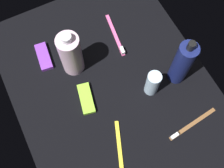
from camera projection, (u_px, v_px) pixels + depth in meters
ground_plane at (112, 88)px, 94.88cm from camera, size 84.00×64.00×1.20cm
lotion_bottle at (182, 63)px, 86.94cm from camera, size 5.89×5.89×21.77cm
bodywash_bottle at (71, 54)px, 89.14cm from camera, size 7.20×7.20×19.38cm
deodorant_stick at (153, 83)px, 89.05cm from camera, size 4.41×4.41×10.77cm
toothbrush_brown at (190, 126)px, 88.79cm from camera, size 3.12×18.03×2.10cm
toothbrush_yellow at (120, 153)px, 85.55cm from camera, size 17.23×7.57×2.10cm
toothbrush_pink at (116, 37)px, 101.06cm from camera, size 18.01×3.49×2.10cm
snack_bar_lime at (86, 99)px, 92.03cm from camera, size 11.00×6.03×1.50cm
snack_bar_purple at (44, 57)px, 97.86cm from camera, size 10.78×5.13×1.50cm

